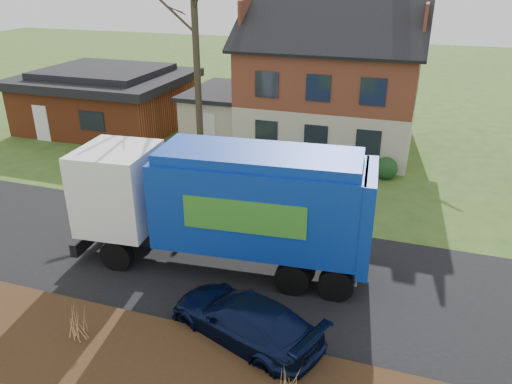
% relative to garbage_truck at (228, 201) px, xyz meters
% --- Properties ---
extents(ground, '(120.00, 120.00, 0.00)m').
position_rel_garbage_truck_xyz_m(ground, '(-1.30, -0.04, -2.42)').
color(ground, '#31511B').
rests_on(ground, ground).
extents(road, '(80.00, 7.00, 0.02)m').
position_rel_garbage_truck_xyz_m(road, '(-1.30, -0.04, -2.41)').
color(road, black).
rests_on(road, ground).
extents(mulch_verge, '(80.00, 3.50, 0.30)m').
position_rel_garbage_truck_xyz_m(mulch_verge, '(-1.30, -5.34, -2.27)').
color(mulch_verge, black).
rests_on(mulch_verge, ground).
extents(main_house, '(12.95, 8.95, 9.26)m').
position_rel_garbage_truck_xyz_m(main_house, '(0.19, 13.87, 1.61)').
color(main_house, '#C0B29A').
rests_on(main_house, ground).
extents(ranch_house, '(9.80, 8.20, 3.70)m').
position_rel_garbage_truck_xyz_m(ranch_house, '(-13.30, 12.96, -0.60)').
color(ranch_house, '#974120').
rests_on(ranch_house, ground).
extents(garbage_truck, '(9.97, 3.45, 4.19)m').
position_rel_garbage_truck_xyz_m(garbage_truck, '(0.00, 0.00, 0.00)').
color(garbage_truck, black).
rests_on(garbage_truck, ground).
extents(silver_sedan, '(5.51, 3.54, 1.72)m').
position_rel_garbage_truck_xyz_m(silver_sedan, '(-1.60, 3.92, -1.56)').
color(silver_sedan, '#A9ABB1').
rests_on(silver_sedan, ground).
extents(navy_wagon, '(4.90, 3.34, 1.32)m').
position_rel_garbage_truck_xyz_m(navy_wagon, '(1.75, -3.36, -1.76)').
color(navy_wagon, black).
rests_on(navy_wagon, ground).
extents(grass_clump_mid, '(0.32, 0.27, 0.90)m').
position_rel_garbage_truck_xyz_m(grass_clump_mid, '(-2.31, -4.97, -1.66)').
color(grass_clump_mid, tan).
rests_on(grass_clump_mid, mulch_verge).
extents(grass_clump_east, '(0.33, 0.27, 0.82)m').
position_rel_garbage_truck_xyz_m(grass_clump_east, '(3.48, -5.12, -1.70)').
color(grass_clump_east, '#B2834E').
rests_on(grass_clump_east, mulch_verge).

